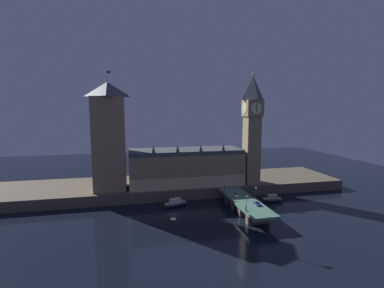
{
  "coord_description": "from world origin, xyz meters",
  "views": [
    {
      "loc": [
        -19.0,
        -127.7,
        50.15
      ],
      "look_at": [
        13.66,
        20.0,
        31.22
      ],
      "focal_mm": 26.0,
      "sensor_mm": 36.0,
      "label": 1
    }
  ],
  "objects_px": {
    "street_lamp_mid": "(256,191)",
    "boat_upstream": "(175,204)",
    "car_northbound_lead": "(235,195)",
    "car_southbound_lead": "(257,203)",
    "pedestrian_near_rail": "(246,208)",
    "street_lamp_far": "(224,185)",
    "clock_tower": "(252,126)",
    "victoria_tower": "(109,136)",
    "boat_downstream": "(272,199)",
    "street_lamp_near": "(247,202)"
  },
  "relations": [
    {
      "from": "victoria_tower",
      "to": "street_lamp_mid",
      "type": "height_order",
      "value": "victoria_tower"
    },
    {
      "from": "pedestrian_near_rail",
      "to": "boat_upstream",
      "type": "bearing_deg",
      "value": 134.41
    },
    {
      "from": "street_lamp_near",
      "to": "street_lamp_far",
      "type": "distance_m",
      "value": 29.44
    },
    {
      "from": "victoria_tower",
      "to": "boat_downstream",
      "type": "distance_m",
      "value": 95.71
    },
    {
      "from": "car_northbound_lead",
      "to": "victoria_tower",
      "type": "bearing_deg",
      "value": 155.43
    },
    {
      "from": "pedestrian_near_rail",
      "to": "street_lamp_far",
      "type": "distance_m",
      "value": 27.71
    },
    {
      "from": "street_lamp_mid",
      "to": "boat_upstream",
      "type": "xyz_separation_m",
      "value": [
        -37.86,
        14.72,
        -8.4
      ]
    },
    {
      "from": "victoria_tower",
      "to": "car_northbound_lead",
      "type": "bearing_deg",
      "value": -24.57
    },
    {
      "from": "pedestrian_near_rail",
      "to": "boat_upstream",
      "type": "height_order",
      "value": "pedestrian_near_rail"
    },
    {
      "from": "street_lamp_far",
      "to": "boat_upstream",
      "type": "height_order",
      "value": "street_lamp_far"
    },
    {
      "from": "street_lamp_far",
      "to": "car_northbound_lead",
      "type": "bearing_deg",
      "value": -70.3
    },
    {
      "from": "clock_tower",
      "to": "street_lamp_far",
      "type": "relative_size",
      "value": 10.13
    },
    {
      "from": "clock_tower",
      "to": "boat_upstream",
      "type": "bearing_deg",
      "value": -161.92
    },
    {
      "from": "street_lamp_mid",
      "to": "victoria_tower",
      "type": "bearing_deg",
      "value": 153.78
    },
    {
      "from": "clock_tower",
      "to": "street_lamp_near",
      "type": "xyz_separation_m",
      "value": [
        -22.44,
        -45.44,
        -29.76
      ]
    },
    {
      "from": "car_northbound_lead",
      "to": "clock_tower",
      "type": "bearing_deg",
      "value": 51.53
    },
    {
      "from": "boat_downstream",
      "to": "car_southbound_lead",
      "type": "bearing_deg",
      "value": -134.36
    },
    {
      "from": "clock_tower",
      "to": "street_lamp_mid",
      "type": "distance_m",
      "value": 44.57
    },
    {
      "from": "boat_downstream",
      "to": "street_lamp_mid",
      "type": "bearing_deg",
      "value": -144.26
    },
    {
      "from": "victoria_tower",
      "to": "car_northbound_lead",
      "type": "distance_m",
      "value": 74.8
    },
    {
      "from": "pedestrian_near_rail",
      "to": "boat_downstream",
      "type": "height_order",
      "value": "pedestrian_near_rail"
    },
    {
      "from": "street_lamp_far",
      "to": "boat_downstream",
      "type": "xyz_separation_m",
      "value": [
        26.32,
        -3.9,
        -8.63
      ]
    },
    {
      "from": "victoria_tower",
      "to": "pedestrian_near_rail",
      "type": "distance_m",
      "value": 81.99
    },
    {
      "from": "victoria_tower",
      "to": "street_lamp_near",
      "type": "bearing_deg",
      "value": -39.74
    },
    {
      "from": "clock_tower",
      "to": "street_lamp_mid",
      "type": "bearing_deg",
      "value": -109.95
    },
    {
      "from": "clock_tower",
      "to": "street_lamp_mid",
      "type": "xyz_separation_m",
      "value": [
        -11.15,
        -30.72,
        -30.3
      ]
    },
    {
      "from": "street_lamp_near",
      "to": "boat_upstream",
      "type": "relative_size",
      "value": 0.53
    },
    {
      "from": "clock_tower",
      "to": "car_northbound_lead",
      "type": "height_order",
      "value": "clock_tower"
    },
    {
      "from": "clock_tower",
      "to": "boat_downstream",
      "type": "height_order",
      "value": "clock_tower"
    },
    {
      "from": "car_southbound_lead",
      "to": "pedestrian_near_rail",
      "type": "bearing_deg",
      "value": -146.71
    },
    {
      "from": "car_northbound_lead",
      "to": "car_southbound_lead",
      "type": "height_order",
      "value": "car_northbound_lead"
    },
    {
      "from": "car_southbound_lead",
      "to": "street_lamp_near",
      "type": "bearing_deg",
      "value": -139.45
    },
    {
      "from": "boat_downstream",
      "to": "pedestrian_near_rail",
      "type": "bearing_deg",
      "value": -137.65
    },
    {
      "from": "pedestrian_near_rail",
      "to": "victoria_tower",
      "type": "bearing_deg",
      "value": 141.54
    },
    {
      "from": "car_northbound_lead",
      "to": "street_lamp_far",
      "type": "xyz_separation_m",
      "value": [
        -3.02,
        8.44,
        3.28
      ]
    },
    {
      "from": "street_lamp_mid",
      "to": "boat_upstream",
      "type": "distance_m",
      "value": 41.49
    },
    {
      "from": "victoria_tower",
      "to": "boat_downstream",
      "type": "xyz_separation_m",
      "value": [
        86.14,
        -24.2,
        -33.98
      ]
    },
    {
      "from": "car_southbound_lead",
      "to": "street_lamp_far",
      "type": "bearing_deg",
      "value": 110.28
    },
    {
      "from": "clock_tower",
      "to": "pedestrian_near_rail",
      "type": "bearing_deg",
      "value": -116.86
    },
    {
      "from": "boat_downstream",
      "to": "street_lamp_far",
      "type": "bearing_deg",
      "value": 171.56
    },
    {
      "from": "boat_upstream",
      "to": "boat_downstream",
      "type": "distance_m",
      "value": 53.04
    },
    {
      "from": "street_lamp_far",
      "to": "victoria_tower",
      "type": "bearing_deg",
      "value": 161.26
    },
    {
      "from": "boat_upstream",
      "to": "victoria_tower",
      "type": "bearing_deg",
      "value": 148.6
    },
    {
      "from": "clock_tower",
      "to": "car_southbound_lead",
      "type": "xyz_separation_m",
      "value": [
        -14.18,
        -38.37,
        -33.6
      ]
    },
    {
      "from": "car_northbound_lead",
      "to": "street_lamp_far",
      "type": "height_order",
      "value": "street_lamp_far"
    },
    {
      "from": "victoria_tower",
      "to": "car_southbound_lead",
      "type": "xyz_separation_m",
      "value": [
        68.09,
        -42.67,
        -28.75
      ]
    },
    {
      "from": "street_lamp_mid",
      "to": "boat_upstream",
      "type": "height_order",
      "value": "street_lamp_mid"
    },
    {
      "from": "car_northbound_lead",
      "to": "car_southbound_lead",
      "type": "bearing_deg",
      "value": -69.36
    },
    {
      "from": "car_northbound_lead",
      "to": "street_lamp_far",
      "type": "relative_size",
      "value": 0.61
    },
    {
      "from": "car_northbound_lead",
      "to": "boat_downstream",
      "type": "relative_size",
      "value": 0.35
    }
  ]
}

